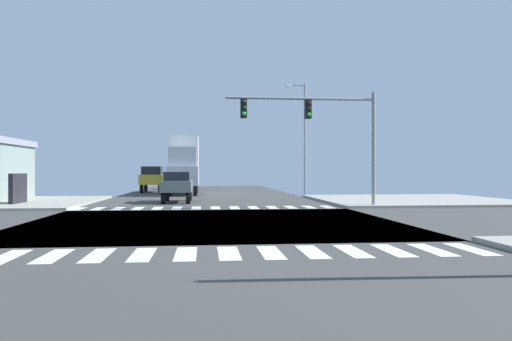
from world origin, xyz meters
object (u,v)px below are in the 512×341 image
traffic_signal_mast (315,121)px  suv_leading_1 (153,177)px  box_truck_crossing_1 (184,163)px  street_lamp (302,130)px  sedan_outer_4 (177,184)px  pickup_farside_1 (189,177)px

traffic_signal_mast → suv_leading_1: (-10.50, 20.03, -3.20)m
box_truck_crossing_1 → suv_leading_1: (-3.00, 4.34, -1.17)m
traffic_signal_mast → street_lamp: size_ratio=0.89×
suv_leading_1 → sedan_outer_4: 15.08m
suv_leading_1 → box_truck_crossing_1: bearing=124.6°
suv_leading_1 → sedan_outer_4: size_ratio=1.07×
pickup_farside_1 → sedan_outer_4: bearing=90.0°
pickup_farside_1 → box_truck_crossing_1: (-0.00, -11.94, 1.27)m
traffic_signal_mast → suv_leading_1: traffic_signal_mast is taller
suv_leading_1 → street_lamp: bearing=156.8°
pickup_farside_1 → box_truck_crossing_1: box_truck_crossing_1 is taller
street_lamp → pickup_farside_1: bearing=126.6°
pickup_farside_1 → sedan_outer_4: 22.38m
sedan_outer_4 → box_truck_crossing_1: bearing=-90.0°
traffic_signal_mast → suv_leading_1: 22.84m
street_lamp → pickup_farside_1: 16.75m
sedan_outer_4 → pickup_farside_1: bearing=-90.0°
street_lamp → sedan_outer_4: (-9.69, -9.33, -4.23)m
traffic_signal_mast → pickup_farside_1: traffic_signal_mast is taller
pickup_farside_1 → suv_leading_1: pickup_farside_1 is taller
traffic_signal_mast → street_lamp: street_lamp is taller
traffic_signal_mast → sedan_outer_4: (-7.50, 5.26, -3.48)m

